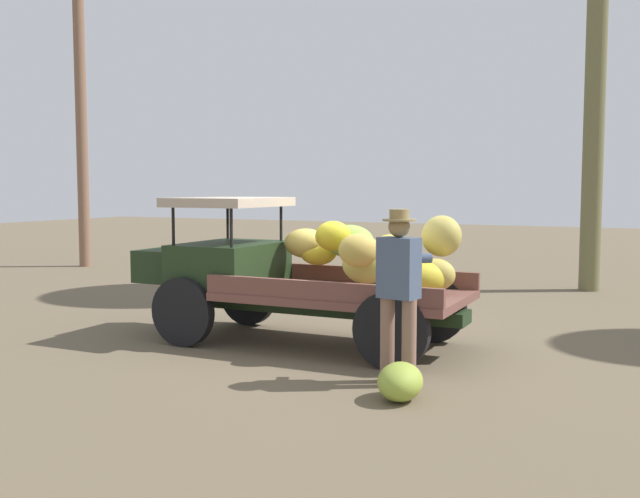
% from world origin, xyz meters
% --- Properties ---
extents(ground_plane, '(60.00, 60.00, 0.00)m').
position_xyz_m(ground_plane, '(0.00, 0.00, 0.00)').
color(ground_plane, brown).
extents(truck, '(4.51, 1.86, 1.88)m').
position_xyz_m(truck, '(0.33, 0.07, 0.96)').
color(truck, '#1E3119').
rests_on(truck, ground).
extents(farmer, '(0.52, 0.49, 1.80)m').
position_xyz_m(farmer, '(-1.46, 1.45, 1.03)').
color(farmer, '#846151').
rests_on(farmer, ground).
extents(loose_banana_bunch, '(0.53, 0.65, 0.37)m').
position_xyz_m(loose_banana_bunch, '(-1.68, 1.99, 0.18)').
color(loose_banana_bunch, '#94AB3C').
rests_on(loose_banana_bunch, ground).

